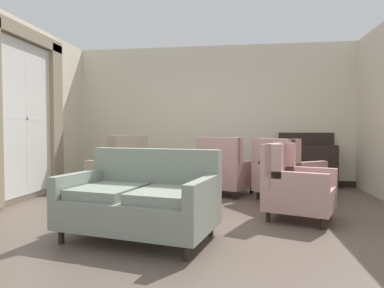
{
  "coord_description": "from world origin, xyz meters",
  "views": [
    {
      "loc": [
        0.59,
        -4.42,
        1.13
      ],
      "look_at": [
        -0.09,
        0.38,
        0.95
      ],
      "focal_mm": 31.98,
      "sensor_mm": 36.0,
      "label": 1
    }
  ],
  "objects_px": {
    "armchair_near_window": "(120,170)",
    "side_table": "(275,179)",
    "settee": "(141,201)",
    "armchair_beside_settee": "(294,186)",
    "sideboard": "(307,163)",
    "porcelain_vase": "(183,165)",
    "coffee_table": "(184,181)",
    "armchair_foreground_right": "(285,175)",
    "armchair_far_left": "(225,171)"
  },
  "relations": [
    {
      "from": "armchair_near_window",
      "to": "side_table",
      "type": "height_order",
      "value": "armchair_near_window"
    },
    {
      "from": "settee",
      "to": "armchair_beside_settee",
      "type": "distance_m",
      "value": 1.99
    },
    {
      "from": "settee",
      "to": "sideboard",
      "type": "height_order",
      "value": "sideboard"
    },
    {
      "from": "porcelain_vase",
      "to": "side_table",
      "type": "height_order",
      "value": "porcelain_vase"
    },
    {
      "from": "coffee_table",
      "to": "settee",
      "type": "distance_m",
      "value": 1.46
    },
    {
      "from": "armchair_beside_settee",
      "to": "armchair_foreground_right",
      "type": "height_order",
      "value": "armchair_foreground_right"
    },
    {
      "from": "armchair_near_window",
      "to": "sideboard",
      "type": "relative_size",
      "value": 0.96
    },
    {
      "from": "sideboard",
      "to": "armchair_far_left",
      "type": "bearing_deg",
      "value": -149.17
    },
    {
      "from": "coffee_table",
      "to": "armchair_far_left",
      "type": "distance_m",
      "value": 1.26
    },
    {
      "from": "sideboard",
      "to": "porcelain_vase",
      "type": "bearing_deg",
      "value": -135.68
    },
    {
      "from": "coffee_table",
      "to": "armchair_beside_settee",
      "type": "relative_size",
      "value": 0.8
    },
    {
      "from": "coffee_table",
      "to": "sideboard",
      "type": "xyz_separation_m",
      "value": [
        2.12,
        2.07,
        0.09
      ]
    },
    {
      "from": "armchair_beside_settee",
      "to": "armchair_far_left",
      "type": "relative_size",
      "value": 0.9
    },
    {
      "from": "armchair_near_window",
      "to": "sideboard",
      "type": "distance_m",
      "value": 3.62
    },
    {
      "from": "porcelain_vase",
      "to": "armchair_far_left",
      "type": "xyz_separation_m",
      "value": [
        0.56,
        1.15,
        -0.21
      ]
    },
    {
      "from": "armchair_foreground_right",
      "to": "side_table",
      "type": "relative_size",
      "value": 1.77
    },
    {
      "from": "armchair_beside_settee",
      "to": "armchair_foreground_right",
      "type": "distance_m",
      "value": 1.12
    },
    {
      "from": "armchair_far_left",
      "to": "side_table",
      "type": "height_order",
      "value": "armchair_far_left"
    },
    {
      "from": "armchair_far_left",
      "to": "sideboard",
      "type": "relative_size",
      "value": 1.03
    },
    {
      "from": "armchair_foreground_right",
      "to": "armchair_near_window",
      "type": "bearing_deg",
      "value": 52.06
    },
    {
      "from": "coffee_table",
      "to": "armchair_foreground_right",
      "type": "bearing_deg",
      "value": 24.42
    },
    {
      "from": "coffee_table",
      "to": "armchair_beside_settee",
      "type": "height_order",
      "value": "armchair_beside_settee"
    },
    {
      "from": "coffee_table",
      "to": "sideboard",
      "type": "bearing_deg",
      "value": 44.25
    },
    {
      "from": "armchair_far_left",
      "to": "coffee_table",
      "type": "bearing_deg",
      "value": 88.68
    },
    {
      "from": "armchair_near_window",
      "to": "armchair_foreground_right",
      "type": "height_order",
      "value": "armchair_near_window"
    },
    {
      "from": "armchair_far_left",
      "to": "armchair_near_window",
      "type": "bearing_deg",
      "value": 35.85
    },
    {
      "from": "coffee_table",
      "to": "armchair_far_left",
      "type": "bearing_deg",
      "value": 64.03
    },
    {
      "from": "coffee_table",
      "to": "sideboard",
      "type": "height_order",
      "value": "sideboard"
    },
    {
      "from": "coffee_table",
      "to": "armchair_far_left",
      "type": "relative_size",
      "value": 0.72
    },
    {
      "from": "armchair_near_window",
      "to": "side_table",
      "type": "relative_size",
      "value": 1.6
    },
    {
      "from": "settee",
      "to": "coffee_table",
      "type": "bearing_deg",
      "value": 92.84
    },
    {
      "from": "armchair_beside_settee",
      "to": "coffee_table",
      "type": "bearing_deg",
      "value": 95.59
    },
    {
      "from": "armchair_beside_settee",
      "to": "armchair_foreground_right",
      "type": "xyz_separation_m",
      "value": [
        0.03,
        1.12,
        0.01
      ]
    },
    {
      "from": "settee",
      "to": "sideboard",
      "type": "xyz_separation_m",
      "value": [
        2.35,
        3.51,
        0.09
      ]
    },
    {
      "from": "armchair_near_window",
      "to": "armchair_foreground_right",
      "type": "relative_size",
      "value": 0.9
    },
    {
      "from": "coffee_table",
      "to": "porcelain_vase",
      "type": "height_order",
      "value": "porcelain_vase"
    },
    {
      "from": "side_table",
      "to": "sideboard",
      "type": "bearing_deg",
      "value": 64.41
    },
    {
      "from": "settee",
      "to": "armchair_foreground_right",
      "type": "relative_size",
      "value": 1.45
    },
    {
      "from": "coffee_table",
      "to": "armchair_foreground_right",
      "type": "relative_size",
      "value": 0.69
    },
    {
      "from": "porcelain_vase",
      "to": "armchair_foreground_right",
      "type": "relative_size",
      "value": 0.26
    },
    {
      "from": "sideboard",
      "to": "settee",
      "type": "bearing_deg",
      "value": -123.83
    },
    {
      "from": "armchair_beside_settee",
      "to": "armchair_foreground_right",
      "type": "bearing_deg",
      "value": 20.24
    },
    {
      "from": "armchair_far_left",
      "to": "sideboard",
      "type": "height_order",
      "value": "sideboard"
    },
    {
      "from": "armchair_foreground_right",
      "to": "side_table",
      "type": "bearing_deg",
      "value": 109.14
    },
    {
      "from": "armchair_near_window",
      "to": "side_table",
      "type": "bearing_deg",
      "value": 107.89
    },
    {
      "from": "armchair_far_left",
      "to": "sideboard",
      "type": "bearing_deg",
      "value": -124.51
    },
    {
      "from": "porcelain_vase",
      "to": "armchair_beside_settee",
      "type": "distance_m",
      "value": 1.57
    },
    {
      "from": "side_table",
      "to": "armchair_far_left",
      "type": "bearing_deg",
      "value": 138.66
    },
    {
      "from": "armchair_near_window",
      "to": "armchair_beside_settee",
      "type": "bearing_deg",
      "value": 91.69
    },
    {
      "from": "armchair_beside_settee",
      "to": "settee",
      "type": "bearing_deg",
      "value": 142.12
    }
  ]
}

